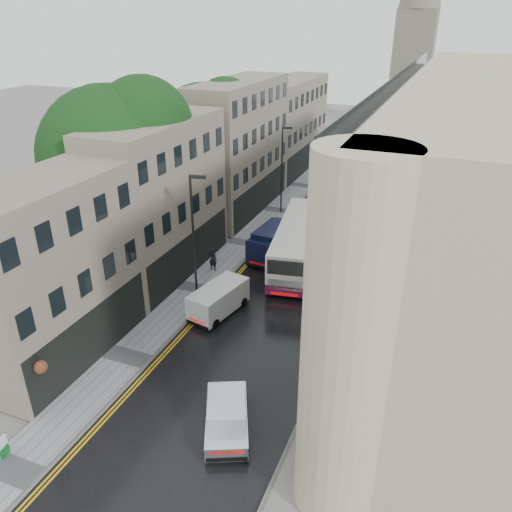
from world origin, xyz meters
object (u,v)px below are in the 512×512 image
Objects in this scene: tree_near at (114,180)px; silver_hatchback at (207,441)px; estate_sign at (3,447)px; pedestrian at (213,259)px; white_lorry at (346,213)px; lamp_post_near at (194,245)px; navy_van at (251,248)px; tree_far at (204,148)px; white_van at (193,306)px; cream_bus at (273,261)px; lamp_post_far at (282,171)px.

silver_hatchback is at bearing -44.29° from tree_near.
estate_sign is (-8.10, -3.42, -0.20)m from silver_hatchback.
pedestrian reaches higher than silver_hatchback.
white_lorry is 16.99m from lamp_post_near.
lamp_post_near is (1.40, -5.13, 3.56)m from pedestrian.
navy_van reaches higher than estate_sign.
white_lorry is 9.94m from navy_van.
tree_far is 13.51m from pedestrian.
white_lorry is 1.42× the size of navy_van.
navy_van is 3.06× the size of pedestrian.
white_van is 0.49× the size of lamp_post_near.
tree_near is at bearing -91.32° from tree_far.
tree_far is 14.27m from white_lorry.
navy_van is at bearing -46.41° from tree_far.
white_van is at bearing 96.86° from silver_hatchback.
white_lorry is (13.93, 12.65, -4.93)m from tree_near.
tree_near is 18.97m from estate_sign.
tree_near is 7.92× the size of pedestrian.
lamp_post_near is at bearing 73.68° from estate_sign.
lamp_post_near is at bearing -119.10° from white_lorry.
navy_van is at bearing -132.79° from pedestrian.
estate_sign is (-5.33, -19.35, -0.99)m from cream_bus.
cream_bus reaches higher than pedestrian.
white_lorry is 12.97m from pedestrian.
white_van is 3.81m from lamp_post_near.
silver_hatchback is at bearing 14.88° from estate_sign.
lamp_post_far reaches higher than navy_van.
tree_near is at bearing -132.97° from lamp_post_far.
silver_hatchback is 0.48× the size of lamp_post_near.
cream_bus reaches higher than silver_hatchback.
tree_near is at bearing 146.02° from lamp_post_near.
lamp_post_far is at bearing -89.93° from pedestrian.
tree_near is 20.31m from silver_hatchback.
tree_near reaches higher than navy_van.
pedestrian is (-2.21, -2.14, -0.39)m from navy_van.
lamp_post_near is at bearing -20.98° from tree_near.
estate_sign is (-2.04, -13.95, -3.93)m from lamp_post_near.
navy_van is 0.66× the size of lamp_post_far.
lamp_post_near reaches higher than pedestrian.
estate_sign is at bearing -89.32° from white_van.
tree_near reaches higher than pedestrian.
white_van is at bearing -104.96° from lamp_post_far.
navy_van is (-5.25, 17.80, 0.56)m from silver_hatchback.
tree_far is at bearing 92.43° from silver_hatchback.
lamp_post_near is (7.80, -2.99, -2.39)m from tree_near.
estate_sign is (-0.64, -19.08, -0.37)m from pedestrian.
lamp_post_far is at bearing 65.17° from tree_near.
lamp_post_near is at bearing -131.10° from cream_bus.
tree_far is at bearing 170.83° from white_lorry.
navy_van is (8.61, 4.28, -5.56)m from tree_near.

